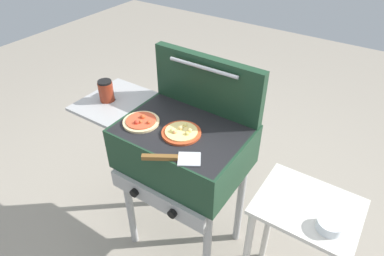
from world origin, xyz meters
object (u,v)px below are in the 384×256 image
grill (181,150)px  topping_bowl_near (329,225)px  spatula (172,158)px  pizza_cheese (181,132)px  sauce_jar (106,91)px  prep_table (299,235)px  pizza_pepperoni (141,121)px

grill → topping_bowl_near: (0.78, -0.07, 0.01)m
spatula → topping_bowl_near: 0.70m
pizza_cheese → sauce_jar: sauce_jar is taller
grill → sauce_jar: sauce_jar is taller
prep_table → topping_bowl_near: (0.10, -0.08, 0.23)m
pizza_pepperoni → prep_table: 0.94m
pizza_cheese → sauce_jar: 0.53m
pizza_pepperoni → topping_bowl_near: size_ratio=1.77×
sauce_jar → spatula: (0.60, -0.20, -0.05)m
grill → pizza_cheese: pizza_cheese is taller
pizza_pepperoni → topping_bowl_near: 0.98m
grill → sauce_jar: size_ratio=7.96×
grill → sauce_jar: 0.53m
sauce_jar → spatula: sauce_jar is taller
pizza_cheese → topping_bowl_near: pizza_cheese is taller
sauce_jar → prep_table: (1.17, 0.02, -0.42)m
topping_bowl_near → prep_table: bearing=144.1°
pizza_cheese → spatula: 0.19m
topping_bowl_near → spatula: bearing=-167.9°
grill → pizza_pepperoni: (-0.19, -0.08, 0.15)m
pizza_pepperoni → topping_bowl_near: pizza_pepperoni is taller
sauce_jar → spatula: size_ratio=0.48×
grill → pizza_cheese: size_ratio=4.97×
prep_table → topping_bowl_near: 0.27m
sauce_jar → topping_bowl_near: bearing=-2.5°
grill → topping_bowl_near: size_ratio=9.15×
sauce_jar → spatula: bearing=-18.6°
pizza_cheese → topping_bowl_near: (0.75, -0.03, -0.14)m
grill → pizza_pepperoni: bearing=-157.3°
spatula → prep_table: (0.57, 0.22, -0.37)m
grill → prep_table: grill is taller
pizza_pepperoni → topping_bowl_near: bearing=0.5°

